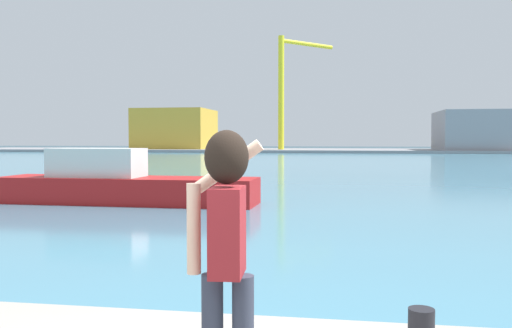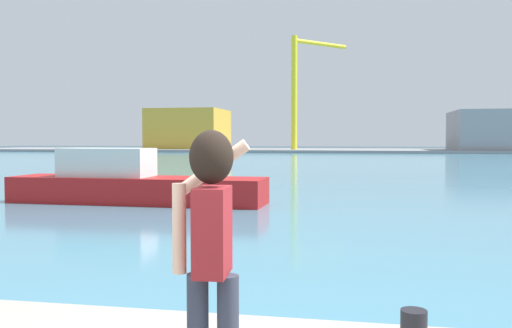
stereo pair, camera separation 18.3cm
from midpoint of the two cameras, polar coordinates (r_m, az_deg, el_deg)
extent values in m
plane|color=#334751|center=(53.07, 8.26, 0.20)|extent=(220.00, 220.00, 0.00)
cube|color=teal|center=(55.07, 8.30, 0.30)|extent=(140.00, 100.00, 0.02)
cube|color=gray|center=(95.04, 8.75, 1.41)|extent=(140.00, 20.00, 0.45)
cube|color=maroon|center=(3.46, -4.55, -7.06)|extent=(0.22, 0.35, 0.56)
sphere|color=#E0B293|center=(3.41, -4.58, 0.57)|extent=(0.22, 0.22, 0.22)
ellipsoid|color=black|center=(3.39, -4.66, 0.73)|extent=(0.28, 0.26, 0.34)
cylinder|color=#E0B293|center=(3.52, -8.06, -6.75)|extent=(0.09, 0.09, 0.58)
cylinder|color=#E0B293|center=(3.64, -4.75, -0.56)|extent=(0.53, 0.12, 0.40)
cube|color=black|center=(3.75, -4.43, 2.14)|extent=(0.02, 0.07, 0.14)
cylinder|color=black|center=(4.77, 15.90, -16.17)|extent=(0.21, 0.21, 0.30)
cube|color=#B21919|center=(19.28, -13.61, -2.70)|extent=(9.03, 2.17, 0.91)
cube|color=silver|center=(19.71, -16.62, 0.15)|extent=(3.18, 1.55, 1.00)
cube|color=gold|center=(101.18, -8.51, 3.65)|extent=(12.98, 12.83, 7.21)
cube|color=gray|center=(95.22, 21.97, 3.28)|extent=(11.59, 13.74, 6.30)
cylinder|color=yellow|center=(92.42, 2.60, 7.48)|extent=(1.00, 1.00, 19.16)
cylinder|color=yellow|center=(97.31, 5.35, 12.44)|extent=(8.65, 8.89, 0.70)
camera|label=1|loc=(0.09, -90.74, -0.03)|focal=38.03mm
camera|label=2|loc=(0.09, 89.26, 0.03)|focal=38.03mm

